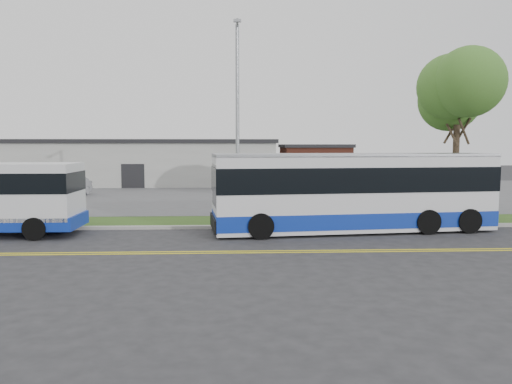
{
  "coord_description": "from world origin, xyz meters",
  "views": [
    {
      "loc": [
        2.85,
        -21.71,
        3.86
      ],
      "look_at": [
        3.87,
        2.09,
        1.6
      ],
      "focal_mm": 35.0,
      "sensor_mm": 36.0,
      "label": 1
    }
  ],
  "objects_px": {
    "pedestrian": "(48,201)",
    "streetlight_near": "(237,116)",
    "parked_car_a": "(71,187)",
    "tree_east": "(458,98)",
    "parked_car_b": "(11,187)",
    "transit_bus": "(353,192)"
  },
  "relations": [
    {
      "from": "transit_bus",
      "to": "streetlight_near",
      "type": "bearing_deg",
      "value": 147.94
    },
    {
      "from": "streetlight_near",
      "to": "pedestrian",
      "type": "height_order",
      "value": "streetlight_near"
    },
    {
      "from": "parked_car_a",
      "to": "pedestrian",
      "type": "bearing_deg",
      "value": -71.82
    },
    {
      "from": "streetlight_near",
      "to": "transit_bus",
      "type": "height_order",
      "value": "streetlight_near"
    },
    {
      "from": "parked_car_a",
      "to": "transit_bus",
      "type": "bearing_deg",
      "value": -34.4
    },
    {
      "from": "parked_car_b",
      "to": "tree_east",
      "type": "bearing_deg",
      "value": -10.93
    },
    {
      "from": "tree_east",
      "to": "transit_bus",
      "type": "relative_size",
      "value": 0.65
    },
    {
      "from": "tree_east",
      "to": "transit_bus",
      "type": "distance_m",
      "value": 7.87
    },
    {
      "from": "transit_bus",
      "to": "pedestrian",
      "type": "distance_m",
      "value": 15.27
    },
    {
      "from": "transit_bus",
      "to": "pedestrian",
      "type": "bearing_deg",
      "value": 159.47
    },
    {
      "from": "streetlight_near",
      "to": "parked_car_a",
      "type": "xyz_separation_m",
      "value": [
        -12.01,
        12.11,
        -4.44
      ]
    },
    {
      "from": "transit_bus",
      "to": "parked_car_b",
      "type": "xyz_separation_m",
      "value": [
        -21.45,
        14.68,
        -0.95
      ]
    },
    {
      "from": "streetlight_near",
      "to": "transit_bus",
      "type": "relative_size",
      "value": 0.74
    },
    {
      "from": "streetlight_near",
      "to": "parked_car_a",
      "type": "relative_size",
      "value": 2.25
    },
    {
      "from": "tree_east",
      "to": "parked_car_b",
      "type": "relative_size",
      "value": 1.72
    },
    {
      "from": "streetlight_near",
      "to": "transit_bus",
      "type": "bearing_deg",
      "value": -25.72
    },
    {
      "from": "streetlight_near",
      "to": "transit_bus",
      "type": "distance_m",
      "value": 6.66
    },
    {
      "from": "tree_east",
      "to": "parked_car_b",
      "type": "xyz_separation_m",
      "value": [
        -27.33,
        11.94,
        -5.4
      ]
    },
    {
      "from": "pedestrian",
      "to": "streetlight_near",
      "type": "bearing_deg",
      "value": 175.17
    },
    {
      "from": "streetlight_near",
      "to": "pedestrian",
      "type": "relative_size",
      "value": 5.24
    },
    {
      "from": "tree_east",
      "to": "parked_car_b",
      "type": "distance_m",
      "value": 30.31
    },
    {
      "from": "parked_car_b",
      "to": "pedestrian",
      "type": "bearing_deg",
      "value": -46.01
    }
  ]
}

